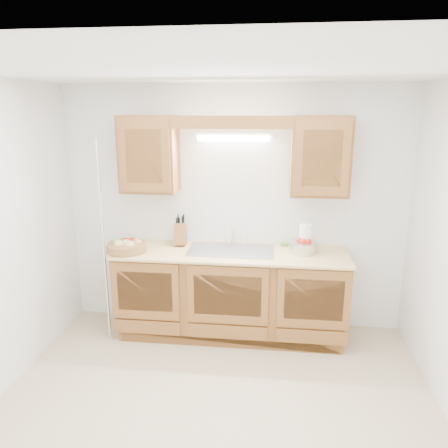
# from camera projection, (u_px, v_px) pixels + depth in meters

# --- Properties ---
(room) EXTENTS (3.52, 3.50, 2.50)m
(room) POSITION_uv_depth(u_px,v_px,m) (214.00, 257.00, 3.08)
(room) COLOR #C9AE91
(room) RESTS_ON ground
(base_cabinets) EXTENTS (2.20, 0.60, 0.86)m
(base_cabinets) POSITION_uv_depth(u_px,v_px,m) (231.00, 294.00, 4.44)
(base_cabinets) COLOR brown
(base_cabinets) RESTS_ON ground
(countertop) EXTENTS (2.30, 0.63, 0.04)m
(countertop) POSITION_uv_depth(u_px,v_px,m) (231.00, 253.00, 4.31)
(countertop) COLOR #DDBB74
(countertop) RESTS_ON base_cabinets
(upper_cabinet_left) EXTENTS (0.55, 0.33, 0.75)m
(upper_cabinet_left) POSITION_uv_depth(u_px,v_px,m) (149.00, 154.00, 4.31)
(upper_cabinet_left) COLOR brown
(upper_cabinet_left) RESTS_ON room
(upper_cabinet_right) EXTENTS (0.55, 0.33, 0.75)m
(upper_cabinet_right) POSITION_uv_depth(u_px,v_px,m) (320.00, 156.00, 4.12)
(upper_cabinet_right) COLOR brown
(upper_cabinet_right) RESTS_ON room
(valance) EXTENTS (2.20, 0.05, 0.12)m
(valance) POSITION_uv_depth(u_px,v_px,m) (231.00, 122.00, 3.99)
(valance) COLOR brown
(valance) RESTS_ON room
(fluorescent_fixture) EXTENTS (0.76, 0.08, 0.08)m
(fluorescent_fixture) POSITION_uv_depth(u_px,v_px,m) (234.00, 137.00, 4.25)
(fluorescent_fixture) COLOR white
(fluorescent_fixture) RESTS_ON room
(sink) EXTENTS (0.84, 0.46, 0.36)m
(sink) POSITION_uv_depth(u_px,v_px,m) (231.00, 257.00, 4.34)
(sink) COLOR #9E9EA3
(sink) RESTS_ON countertop
(wire_shelf_pole) EXTENTS (0.03, 0.03, 2.00)m
(wire_shelf_pole) POSITION_uv_depth(u_px,v_px,m) (104.00, 245.00, 4.17)
(wire_shelf_pole) COLOR silver
(wire_shelf_pole) RESTS_ON ground
(outlet_plate) EXTENTS (0.08, 0.01, 0.12)m
(outlet_plate) POSITION_uv_depth(u_px,v_px,m) (327.00, 222.00, 4.43)
(outlet_plate) COLOR white
(outlet_plate) RESTS_ON room
(fruit_basket) EXTENTS (0.41, 0.41, 0.12)m
(fruit_basket) POSITION_uv_depth(u_px,v_px,m) (127.00, 246.00, 4.29)
(fruit_basket) COLOR olive
(fruit_basket) RESTS_ON countertop
(knife_block) EXTENTS (0.13, 0.19, 0.33)m
(knife_block) POSITION_uv_depth(u_px,v_px,m) (180.00, 234.00, 4.48)
(knife_block) COLOR brown
(knife_block) RESTS_ON countertop
(orange_canister) EXTENTS (0.07, 0.07, 0.20)m
(orange_canister) POSITION_uv_depth(u_px,v_px,m) (181.00, 235.00, 4.51)
(orange_canister) COLOR #DF610C
(orange_canister) RESTS_ON countertop
(soap_bottle) EXTENTS (0.11, 0.12, 0.20)m
(soap_bottle) POSITION_uv_depth(u_px,v_px,m) (182.00, 233.00, 4.58)
(soap_bottle) COLOR blue
(soap_bottle) RESTS_ON countertop
(sponge) EXTENTS (0.10, 0.07, 0.02)m
(sponge) POSITION_uv_depth(u_px,v_px,m) (286.00, 245.00, 4.49)
(sponge) COLOR #CC333F
(sponge) RESTS_ON countertop
(paper_towel) EXTENTS (0.15, 0.15, 0.32)m
(paper_towel) POSITION_uv_depth(u_px,v_px,m) (306.00, 238.00, 4.27)
(paper_towel) COLOR silver
(paper_towel) RESTS_ON countertop
(apple_bowl) EXTENTS (0.30, 0.30, 0.14)m
(apple_bowl) POSITION_uv_depth(u_px,v_px,m) (303.00, 246.00, 4.26)
(apple_bowl) COLOR silver
(apple_bowl) RESTS_ON countertop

